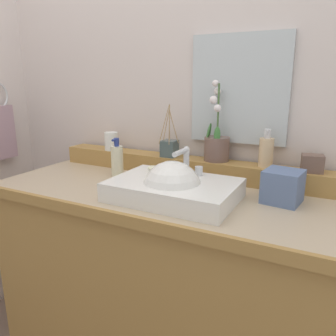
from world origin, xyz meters
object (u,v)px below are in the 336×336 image
object	(u,v)px
soap_bar	(155,168)
tissue_box	(283,186)
reed_diffuser	(170,148)
lotion_bottle	(117,160)
tumbler_cup	(111,141)
hand_towel	(2,133)
potted_plant	(217,143)
trinket_box	(312,163)
soap_dispenser	(266,151)
sink_basin	(173,190)

from	to	relation	value
soap_bar	tissue_box	xyz separation A→B (m)	(0.50, 0.06, -0.02)
reed_diffuser	lotion_bottle	distance (m)	0.25
tumbler_cup	hand_towel	size ratio (longest dim) A/B	0.31
potted_plant	reed_diffuser	bearing A→B (deg)	-173.41
soap_bar	trinket_box	size ratio (longest dim) A/B	0.85
tumbler_cup	hand_towel	xyz separation A→B (m)	(-0.67, -0.13, 0.02)
soap_dispenser	tumbler_cup	bearing A→B (deg)	-178.83
soap_dispenser	tissue_box	bearing A→B (deg)	-59.25
potted_plant	soap_dispenser	bearing A→B (deg)	-3.18
potted_plant	soap_bar	bearing A→B (deg)	-125.88
hand_towel	soap_dispenser	bearing A→B (deg)	5.85
potted_plant	tissue_box	bearing A→B (deg)	-29.37
reed_diffuser	trinket_box	world-z (taller)	reed_diffuser
trinket_box	tissue_box	size ratio (longest dim) A/B	0.63
soap_dispenser	potted_plant	bearing A→B (deg)	176.82
sink_basin	lotion_bottle	world-z (taller)	sink_basin
trinket_box	tissue_box	xyz separation A→B (m)	(-0.08, -0.17, -0.06)
tumbler_cup	tissue_box	bearing A→B (deg)	-9.83
soap_dispenser	reed_diffuser	bearing A→B (deg)	-178.26
lotion_bottle	tissue_box	bearing A→B (deg)	-0.62
soap_dispenser	reed_diffuser	world-z (taller)	reed_diffuser
sink_basin	potted_plant	distance (m)	0.37
sink_basin	potted_plant	xyz separation A→B (m)	(0.05, 0.34, 0.13)
tumbler_cup	soap_bar	bearing A→B (deg)	-29.41
potted_plant	soap_dispenser	xyz separation A→B (m)	(0.22, -0.01, -0.01)
potted_plant	soap_dispenser	world-z (taller)	potted_plant
potted_plant	trinket_box	world-z (taller)	potted_plant
sink_basin	hand_towel	world-z (taller)	hand_towel
potted_plant	reed_diffuser	world-z (taller)	potted_plant
soap_dispenser	hand_towel	size ratio (longest dim) A/B	0.52
sink_basin	reed_diffuser	xyz separation A→B (m)	(-0.18, 0.32, 0.09)
soap_dispenser	trinket_box	bearing A→B (deg)	-0.84
lotion_bottle	trinket_box	bearing A→B (deg)	10.86
tumbler_cup	reed_diffuser	bearing A→B (deg)	0.42
reed_diffuser	lotion_bottle	size ratio (longest dim) A/B	1.37
soap_bar	soap_dispenser	world-z (taller)	soap_dispenser
sink_basin	soap_bar	size ratio (longest dim) A/B	6.74
soap_dispenser	reed_diffuser	xyz separation A→B (m)	(-0.45, -0.01, -0.02)
soap_dispenser	trinket_box	size ratio (longest dim) A/B	1.95
potted_plant	tumbler_cup	xyz separation A→B (m)	(-0.57, -0.03, -0.03)
sink_basin	tissue_box	xyz separation A→B (m)	(0.37, 0.16, 0.02)
soap_dispenser	tumbler_cup	world-z (taller)	soap_dispenser
potted_plant	tumbler_cup	world-z (taller)	potted_plant
soap_dispenser	tissue_box	xyz separation A→B (m)	(0.10, -0.17, -0.09)
reed_diffuser	sink_basin	bearing A→B (deg)	-60.91
reed_diffuser	hand_towel	distance (m)	1.02
sink_basin	soap_bar	world-z (taller)	sink_basin
soap_bar	lotion_bottle	xyz separation A→B (m)	(-0.25, 0.07, -0.01)
sink_basin	tissue_box	bearing A→B (deg)	23.25
trinket_box	hand_towel	distance (m)	1.65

